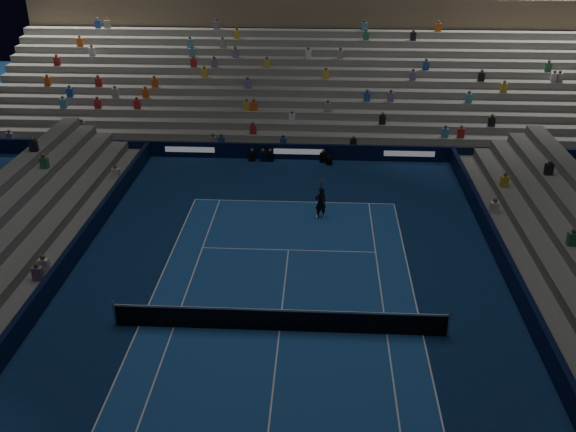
# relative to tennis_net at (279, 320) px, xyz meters

# --- Properties ---
(ground) EXTENTS (90.00, 90.00, 0.00)m
(ground) POSITION_rel_tennis_net_xyz_m (0.00, 0.00, -0.50)
(ground) COLOR #0C224B
(ground) RESTS_ON ground
(court_surface) EXTENTS (10.97, 23.77, 0.01)m
(court_surface) POSITION_rel_tennis_net_xyz_m (0.00, 0.00, -0.50)
(court_surface) COLOR #1A4A8F
(court_surface) RESTS_ON ground
(sponsor_barrier_far) EXTENTS (44.00, 0.25, 1.00)m
(sponsor_barrier_far) POSITION_rel_tennis_net_xyz_m (0.00, 18.50, -0.00)
(sponsor_barrier_far) COLOR black
(sponsor_barrier_far) RESTS_ON ground
(sponsor_barrier_east) EXTENTS (0.25, 37.00, 1.00)m
(sponsor_barrier_east) POSITION_rel_tennis_net_xyz_m (9.70, 0.00, -0.00)
(sponsor_barrier_east) COLOR black
(sponsor_barrier_east) RESTS_ON ground
(sponsor_barrier_west) EXTENTS (0.25, 37.00, 1.00)m
(sponsor_barrier_west) POSITION_rel_tennis_net_xyz_m (-9.70, 0.00, -0.00)
(sponsor_barrier_west) COLOR black
(sponsor_barrier_west) RESTS_ON ground
(grandstand_main) EXTENTS (44.00, 15.20, 11.20)m
(grandstand_main) POSITION_rel_tennis_net_xyz_m (0.00, 27.90, 2.87)
(grandstand_main) COLOR slate
(grandstand_main) RESTS_ON ground
(tennis_net) EXTENTS (12.90, 0.10, 1.10)m
(tennis_net) POSITION_rel_tennis_net_xyz_m (0.00, 0.00, 0.00)
(tennis_net) COLOR #B2B2B7
(tennis_net) RESTS_ON ground
(tennis_player) EXTENTS (0.73, 0.62, 1.70)m
(tennis_player) POSITION_rel_tennis_net_xyz_m (1.48, 10.03, 0.35)
(tennis_player) COLOR black
(tennis_player) RESTS_ON ground
(broadcast_camera) EXTENTS (0.40, 0.84, 0.52)m
(broadcast_camera) POSITION_rel_tennis_net_xyz_m (1.96, 17.75, -0.23)
(broadcast_camera) COLOR black
(broadcast_camera) RESTS_ON ground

